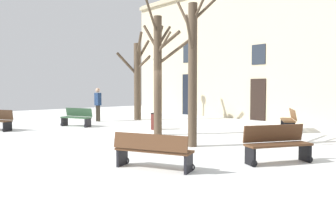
{
  "coord_description": "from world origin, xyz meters",
  "views": [
    {
      "loc": [
        10.35,
        -7.61,
        1.82
      ],
      "look_at": [
        0.0,
        1.68,
        1.1
      ],
      "focal_mm": 34.86,
      "sensor_mm": 36.0,
      "label": 1
    }
  ],
  "objects_px": {
    "tree_center": "(159,68)",
    "person_crossing_plaza": "(98,103)",
    "tree_foreground": "(193,67)",
    "bench_near_center_tree": "(277,144)",
    "bench_back_to_back_right": "(153,150)",
    "streetlamp": "(154,80)",
    "bench_far_corner": "(289,120)",
    "litter_bin": "(156,121)",
    "bench_facing_shops": "(77,117)",
    "tree_left_of_center": "(137,77)"
  },
  "relations": [
    {
      "from": "tree_center",
      "to": "person_crossing_plaza",
      "type": "bearing_deg",
      "value": 172.11
    },
    {
      "from": "tree_foreground",
      "to": "bench_near_center_tree",
      "type": "distance_m",
      "value": 3.55
    },
    {
      "from": "bench_near_center_tree",
      "to": "tree_center",
      "type": "bearing_deg",
      "value": 105.94
    },
    {
      "from": "tree_center",
      "to": "bench_back_to_back_right",
      "type": "distance_m",
      "value": 5.84
    },
    {
      "from": "tree_center",
      "to": "streetlamp",
      "type": "distance_m",
      "value": 8.19
    },
    {
      "from": "tree_foreground",
      "to": "bench_back_to_back_right",
      "type": "xyz_separation_m",
      "value": [
        1.42,
        -2.77,
        -2.03
      ]
    },
    {
      "from": "tree_foreground",
      "to": "bench_far_corner",
      "type": "distance_m",
      "value": 6.11
    },
    {
      "from": "bench_back_to_back_right",
      "to": "bench_near_center_tree",
      "type": "bearing_deg",
      "value": -144.07
    },
    {
      "from": "bench_near_center_tree",
      "to": "person_crossing_plaza",
      "type": "xyz_separation_m",
      "value": [
        -11.72,
        1.8,
        0.56
      ]
    },
    {
      "from": "litter_bin",
      "to": "bench_far_corner",
      "type": "xyz_separation_m",
      "value": [
        4.12,
        3.97,
        0.11
      ]
    },
    {
      "from": "bench_facing_shops",
      "to": "person_crossing_plaza",
      "type": "relative_size",
      "value": 0.88
    },
    {
      "from": "tree_center",
      "to": "tree_foreground",
      "type": "relative_size",
      "value": 0.95
    },
    {
      "from": "bench_facing_shops",
      "to": "person_crossing_plaza",
      "type": "bearing_deg",
      "value": 103.19
    },
    {
      "from": "bench_far_corner",
      "to": "litter_bin",
      "type": "bearing_deg",
      "value": -79.96
    },
    {
      "from": "bench_near_center_tree",
      "to": "bench_far_corner",
      "type": "bearing_deg",
      "value": 50.86
    },
    {
      "from": "streetlamp",
      "to": "tree_foreground",
      "type": "bearing_deg",
      "value": -33.24
    },
    {
      "from": "streetlamp",
      "to": "bench_near_center_tree",
      "type": "height_order",
      "value": "streetlamp"
    },
    {
      "from": "bench_facing_shops",
      "to": "bench_near_center_tree",
      "type": "relative_size",
      "value": 0.95
    },
    {
      "from": "tree_left_of_center",
      "to": "bench_far_corner",
      "type": "relative_size",
      "value": 2.79
    },
    {
      "from": "streetlamp",
      "to": "bench_back_to_back_right",
      "type": "bearing_deg",
      "value": -39.72
    },
    {
      "from": "tree_left_of_center",
      "to": "bench_far_corner",
      "type": "xyz_separation_m",
      "value": [
        8.24,
        1.9,
        -1.96
      ]
    },
    {
      "from": "tree_center",
      "to": "tree_left_of_center",
      "type": "distance_m",
      "value": 6.23
    },
    {
      "from": "tree_foreground",
      "to": "bench_facing_shops",
      "type": "height_order",
      "value": "tree_foreground"
    },
    {
      "from": "tree_left_of_center",
      "to": "bench_near_center_tree",
      "type": "distance_m",
      "value": 11.86
    },
    {
      "from": "tree_left_of_center",
      "to": "bench_back_to_back_right",
      "type": "bearing_deg",
      "value": -34.94
    },
    {
      "from": "bench_far_corner",
      "to": "person_crossing_plaza",
      "type": "height_order",
      "value": "person_crossing_plaza"
    },
    {
      "from": "tree_center",
      "to": "person_crossing_plaza",
      "type": "relative_size",
      "value": 2.81
    },
    {
      "from": "litter_bin",
      "to": "bench_far_corner",
      "type": "distance_m",
      "value": 5.72
    },
    {
      "from": "litter_bin",
      "to": "bench_far_corner",
      "type": "height_order",
      "value": "bench_far_corner"
    },
    {
      "from": "bench_back_to_back_right",
      "to": "tree_center",
      "type": "bearing_deg",
      "value": -66.39
    },
    {
      "from": "tree_center",
      "to": "litter_bin",
      "type": "height_order",
      "value": "tree_center"
    },
    {
      "from": "tree_center",
      "to": "person_crossing_plaza",
      "type": "height_order",
      "value": "tree_center"
    },
    {
      "from": "tree_center",
      "to": "bench_facing_shops",
      "type": "relative_size",
      "value": 3.18
    },
    {
      "from": "litter_bin",
      "to": "tree_center",
      "type": "bearing_deg",
      "value": -35.6
    },
    {
      "from": "bench_facing_shops",
      "to": "bench_near_center_tree",
      "type": "xyz_separation_m",
      "value": [
        10.3,
        0.15,
        0.03
      ]
    },
    {
      "from": "bench_back_to_back_right",
      "to": "tree_foreground",
      "type": "bearing_deg",
      "value": -87.37
    },
    {
      "from": "bench_back_to_back_right",
      "to": "bench_far_corner",
      "type": "height_order",
      "value": "bench_far_corner"
    },
    {
      "from": "tree_left_of_center",
      "to": "streetlamp",
      "type": "xyz_separation_m",
      "value": [
        -0.97,
        2.06,
        -0.13
      ]
    },
    {
      "from": "person_crossing_plaza",
      "to": "tree_left_of_center",
      "type": "bearing_deg",
      "value": 69.86
    },
    {
      "from": "litter_bin",
      "to": "person_crossing_plaza",
      "type": "height_order",
      "value": "person_crossing_plaza"
    },
    {
      "from": "tree_left_of_center",
      "to": "streetlamp",
      "type": "relative_size",
      "value": 1.31
    },
    {
      "from": "streetlamp",
      "to": "litter_bin",
      "type": "distance_m",
      "value": 6.83
    },
    {
      "from": "bench_facing_shops",
      "to": "person_crossing_plaza",
      "type": "xyz_separation_m",
      "value": [
        -1.42,
        1.95,
        0.59
      ]
    },
    {
      "from": "tree_left_of_center",
      "to": "tree_foreground",
      "type": "height_order",
      "value": "tree_foreground"
    },
    {
      "from": "bench_back_to_back_right",
      "to": "person_crossing_plaza",
      "type": "bearing_deg",
      "value": -48.22
    },
    {
      "from": "tree_foreground",
      "to": "streetlamp",
      "type": "height_order",
      "value": "tree_foreground"
    },
    {
      "from": "streetlamp",
      "to": "person_crossing_plaza",
      "type": "bearing_deg",
      "value": -86.54
    },
    {
      "from": "bench_near_center_tree",
      "to": "person_crossing_plaza",
      "type": "height_order",
      "value": "person_crossing_plaza"
    },
    {
      "from": "streetlamp",
      "to": "person_crossing_plaza",
      "type": "relative_size",
      "value": 2.06
    },
    {
      "from": "tree_foreground",
      "to": "streetlamp",
      "type": "bearing_deg",
      "value": 146.76
    }
  ]
}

